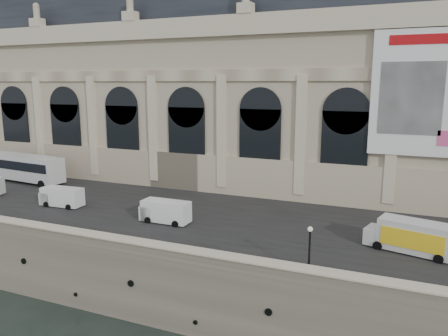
% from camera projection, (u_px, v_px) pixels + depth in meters
% --- Properties ---
extents(ground, '(260.00, 260.00, 0.00)m').
position_uv_depth(ground, '(113.00, 318.00, 37.96)').
color(ground, black).
rests_on(ground, ground).
extents(quay, '(160.00, 70.00, 6.00)m').
position_uv_depth(quay, '(249.00, 193.00, 69.06)').
color(quay, gray).
rests_on(quay, ground).
extents(street, '(160.00, 24.00, 0.06)m').
position_uv_depth(street, '(187.00, 209.00, 49.47)').
color(street, '#2D2D2D').
rests_on(street, quay).
extents(parapet, '(160.00, 1.40, 1.21)m').
position_uv_depth(parapet, '(114.00, 243.00, 37.23)').
color(parapet, gray).
rests_on(parapet, quay).
extents(museum, '(69.00, 18.70, 29.10)m').
position_uv_depth(museum, '(202.00, 85.00, 64.38)').
color(museum, '#BAAE8F').
rests_on(museum, quay).
extents(bus_left, '(13.66, 4.20, 3.96)m').
position_uv_depth(bus_left, '(25.00, 167.00, 62.36)').
color(bus_left, silver).
rests_on(bus_left, quay).
extents(van_b, '(5.13, 2.30, 2.24)m').
position_uv_depth(van_b, '(60.00, 197.00, 50.40)').
color(van_b, white).
rests_on(van_b, quay).
extents(van_c, '(5.16, 2.17, 2.30)m').
position_uv_depth(van_c, '(163.00, 211.00, 44.60)').
color(van_c, white).
rests_on(van_c, quay).
extents(box_truck, '(7.23, 3.85, 2.78)m').
position_uv_depth(box_truck, '(410.00, 236.00, 36.63)').
color(box_truck, silver).
rests_on(box_truck, quay).
extents(lamp_right, '(0.39, 0.39, 3.80)m').
position_uv_depth(lamp_right, '(309.00, 251.00, 32.11)').
color(lamp_right, black).
rests_on(lamp_right, quay).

